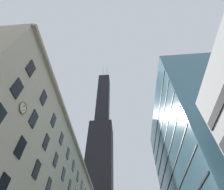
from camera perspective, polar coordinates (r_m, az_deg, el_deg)
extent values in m
cube|color=tan|center=(51.05, -9.40, -21.43)|extent=(0.70, 73.53, 0.60)
cube|color=black|center=(20.67, -32.43, -24.17)|extent=(0.14, 1.40, 2.20)
cube|color=black|center=(22.40, -27.84, -14.93)|extent=(0.14, 1.40, 2.20)
cube|color=black|center=(26.18, -23.53, -21.50)|extent=(0.14, 1.40, 2.20)
cube|color=black|center=(30.32, -20.09, -26.29)|extent=(0.14, 1.40, 2.20)
cube|color=black|center=(21.87, -28.70, 1.96)|extent=(0.14, 1.40, 2.20)
cube|color=black|center=(24.74, -24.33, -7.15)|extent=(0.14, 1.40, 2.20)
cube|color=black|center=(28.21, -20.83, -14.18)|extent=(0.14, 1.40, 2.20)
cube|color=black|center=(32.08, -17.99, -19.55)|extent=(0.14, 1.40, 2.20)
cube|color=black|center=(36.23, -15.65, -23.70)|extent=(0.14, 1.40, 2.20)
cube|color=black|center=(40.58, -13.69, -26.95)|extent=(0.14, 1.40, 2.20)
cube|color=black|center=(24.97, -25.11, 7.91)|extent=(0.14, 1.40, 2.20)
cube|color=black|center=(27.52, -21.56, -0.81)|extent=(0.14, 1.40, 2.20)
cube|color=black|center=(30.67, -18.66, -7.90)|extent=(0.14, 1.40, 2.20)
cube|color=black|center=(34.27, -16.27, -13.58)|extent=(0.14, 1.40, 2.20)
cube|color=black|center=(38.19, -14.27, -18.11)|extent=(0.14, 1.40, 2.20)
cube|color=black|center=(42.33, -12.58, -21.77)|extent=(0.14, 1.40, 2.20)
cube|color=black|center=(46.64, -11.12, -24.75)|extent=(0.14, 1.40, 2.20)
cube|color=black|center=(51.08, -9.87, -27.21)|extent=(0.14, 1.40, 2.20)
torus|color=olive|center=(22.55, -27.11, -3.76)|extent=(0.14, 1.50, 1.50)
cylinder|color=silver|center=(22.57, -27.20, -3.76)|extent=(0.05, 1.30, 1.30)
cube|color=black|center=(22.61, -26.94, -3.38)|extent=(0.03, 0.18, 0.39)
cube|color=black|center=(22.52, -27.05, -4.45)|extent=(0.03, 0.44, 0.46)
cube|color=black|center=(128.43, -4.01, -20.07)|extent=(17.51, 17.51, 55.22)
cube|color=black|center=(168.30, -2.88, -1.45)|extent=(11.26, 11.26, 69.02)
cylinder|color=silver|center=(205.67, -3.00, 7.08)|extent=(1.20, 1.20, 23.88)
cylinder|color=silver|center=(205.30, -1.74, 7.17)|extent=(1.20, 1.20, 23.88)
cube|color=teal|center=(48.32, 28.55, -20.36)|extent=(16.06, 36.16, 42.37)
cube|color=black|center=(45.33, 19.10, -23.47)|extent=(0.12, 35.16, 0.24)
cube|color=black|center=(47.11, 17.80, -19.20)|extent=(0.12, 35.16, 0.24)
cube|color=black|center=(49.15, 16.67, -15.25)|extent=(0.12, 35.16, 0.24)
cube|color=black|center=(51.43, 15.67, -11.63)|extent=(0.12, 35.16, 0.24)
cube|color=black|center=(53.91, 14.78, -8.32)|extent=(0.12, 35.16, 0.24)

